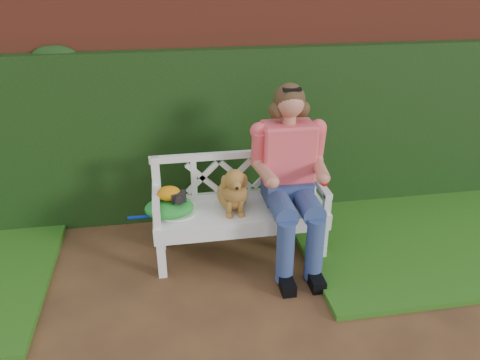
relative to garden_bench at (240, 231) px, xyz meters
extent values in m
plane|color=#442A1B|center=(-0.54, -0.89, -0.24)|extent=(60.00, 60.00, 0.00)
cube|color=brown|center=(-0.54, 1.01, 0.86)|extent=(10.00, 0.30, 2.20)
cube|color=#1F3F12|center=(-0.54, 0.79, 0.61)|extent=(10.00, 0.18, 1.70)
cube|color=#215912|center=(1.86, 0.01, -0.21)|extent=(2.60, 2.00, 0.05)
cube|color=black|center=(-0.52, -0.04, 0.42)|extent=(0.13, 0.10, 0.08)
ellipsoid|color=#CC790B|center=(-0.60, -0.01, 0.44)|extent=(0.21, 0.17, 0.12)
camera|label=1|loc=(-0.59, -3.50, 2.24)|focal=35.00mm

